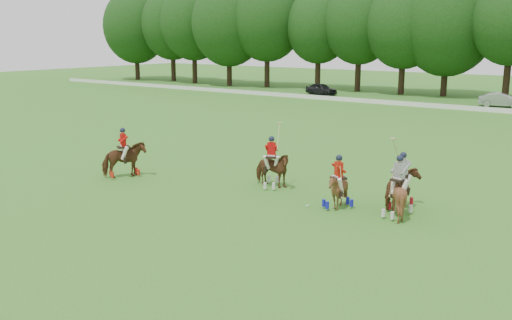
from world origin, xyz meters
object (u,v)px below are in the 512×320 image
Objects in this scene: polo_red_a at (124,159)px; polo_red_c at (338,190)px; polo_stripe_a at (402,189)px; car_left at (321,89)px; car_mid at (501,100)px; polo_ball at (307,206)px; polo_stripe_b at (398,195)px; polo_red_b at (271,169)px.

polo_red_a is 10.83m from polo_red_c.
polo_red_c is at bearing -144.16° from polo_stripe_a.
car_left is at bearing 107.01° from polo_red_a.
car_left is 0.98× the size of car_mid.
polo_red_c is 1.39m from polo_ball.
car_mid is at bearing 98.24° from polo_stripe_b.
polo_red_b is at bearing 164.46° from polo_red_c.
polo_stripe_b is 3.58m from polo_ball.
polo_red_b is (6.76, 2.66, -0.05)m from polo_red_a.
car_left reaches higher than polo_ball.
car_mid is at bearing 94.76° from polo_red_c.
polo_stripe_a is 1.08m from polo_stripe_b.
polo_stripe_b is at bearing 176.19° from car_mid.
polo_stripe_a reaches higher than car_mid.
car_left is 41.89m from polo_red_b.
polo_red_b is at bearing 173.68° from polo_stripe_b.
car_left is 1.84× the size of polo_red_c.
polo_stripe_b is (6.26, -0.69, 0.02)m from polo_red_b.
polo_red_a reaches higher than car_mid.
polo_stripe_b is (13.01, 1.97, -0.03)m from polo_red_a.
polo_red_a is at bearing -171.71° from polo_red_c.
polo_red_a is at bearing -150.37° from car_left.
polo_red_b reaches higher than polo_stripe_a.
polo_red_b is at bearing -140.42° from car_left.
polo_red_c reaches higher than polo_ball.
polo_stripe_a is at bearing 105.57° from polo_stripe_b.
polo_red_c is (3.96, -1.10, -0.08)m from polo_red_b.
car_left is 1.65× the size of polo_red_a.
polo_red_c is at bearing -15.54° from polo_red_b.
polo_red_a is at bearing -171.40° from polo_stripe_b.
polo_red_b reaches higher than polo_ball.
car_mid is 1.69× the size of polo_red_a.
car_left is at bearing 120.84° from polo_red_c.
polo_stripe_a reaches higher than car_left.
polo_red_c is at bearing -136.54° from car_left.
polo_red_a is 26.67× the size of polo_ball.
polo_stripe_b is (0.29, -1.04, 0.04)m from polo_stripe_a.
polo_red_b is 1.33× the size of polo_red_c.
polo_ball is (21.89, -38.99, -0.63)m from car_left.
polo_red_a reaches higher than polo_ball.
polo_red_b is at bearing 150.35° from polo_ball.
car_left is at bearing 77.95° from car_mid.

